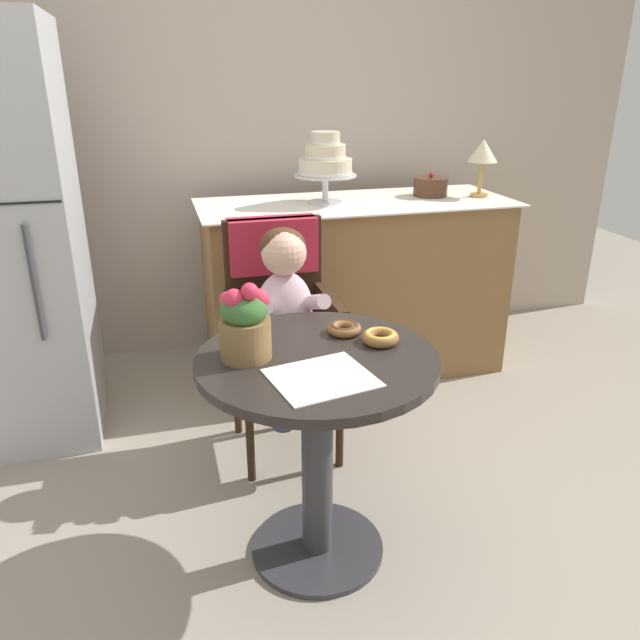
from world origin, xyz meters
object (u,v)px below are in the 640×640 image
at_px(donut_front, 380,337).
at_px(round_layer_cake, 430,187).
at_px(tiered_cake_stand, 325,162).
at_px(seated_child, 286,304).
at_px(wicker_chair, 278,300).
at_px(flower_vase, 245,322).
at_px(cafe_table, 317,418).
at_px(table_lamp, 483,153).
at_px(donut_mid, 344,328).

xyz_separation_m(donut_front, round_layer_cake, (0.75, 1.30, 0.21)).
bearing_deg(tiered_cake_stand, seated_child, -115.97).
height_order(wicker_chair, flower_vase, flower_vase).
bearing_deg(cafe_table, round_layer_cake, 54.31).
bearing_deg(tiered_cake_stand, donut_front, -98.07).
distance_m(cafe_table, table_lamp, 1.84).
bearing_deg(table_lamp, donut_front, -128.95).
height_order(cafe_table, table_lamp, table_lamp).
bearing_deg(seated_child, donut_mid, -77.08).
distance_m(donut_mid, flower_vase, 0.35).
relative_size(cafe_table, donut_front, 6.29).
bearing_deg(flower_vase, wicker_chair, 70.93).
bearing_deg(flower_vase, donut_front, -1.08).
distance_m(wicker_chair, donut_front, 0.71).
xyz_separation_m(seated_child, round_layer_cake, (0.93, 0.78, 0.27)).
distance_m(flower_vase, table_lamp, 1.87).
bearing_deg(donut_mid, seated_child, 102.92).
bearing_deg(tiered_cake_stand, cafe_table, -106.72).
distance_m(cafe_table, wicker_chair, 0.73).
xyz_separation_m(cafe_table, donut_mid, (0.13, 0.14, 0.23)).
bearing_deg(donut_mid, round_layer_cake, 55.16).
xyz_separation_m(seated_child, table_lamp, (1.17, 0.70, 0.44)).
bearing_deg(round_layer_cake, donut_front, -119.99).
bearing_deg(wicker_chair, table_lamp, 27.71).
bearing_deg(table_lamp, wicker_chair, -155.09).
relative_size(flower_vase, tiered_cake_stand, 0.70).
bearing_deg(wicker_chair, donut_mid, -77.69).
bearing_deg(round_layer_cake, flower_vase, -131.97).
bearing_deg(seated_child, donut_front, -70.87).
height_order(cafe_table, tiered_cake_stand, tiered_cake_stand).
distance_m(seated_child, donut_mid, 0.44).
bearing_deg(seated_child, wicker_chair, 90.00).
relative_size(seated_child, donut_mid, 6.72).
xyz_separation_m(cafe_table, table_lamp, (1.20, 1.26, 0.61)).
bearing_deg(round_layer_cake, cafe_table, -125.69).
xyz_separation_m(cafe_table, seated_child, (0.03, 0.56, 0.17)).
relative_size(flower_vase, table_lamp, 0.83).
height_order(wicker_chair, table_lamp, table_lamp).
bearing_deg(donut_front, cafe_table, -169.56).
height_order(donut_mid, table_lamp, table_lamp).
bearing_deg(flower_vase, cafe_table, -13.11).
distance_m(donut_mid, table_lamp, 1.59).
relative_size(wicker_chair, tiered_cake_stand, 2.84).
height_order(seated_child, donut_front, seated_child).
bearing_deg(round_layer_cake, tiered_cake_stand, -175.89).
height_order(cafe_table, wicker_chair, wicker_chair).
xyz_separation_m(seated_child, tiered_cake_stand, (0.36, 0.74, 0.42)).
distance_m(donut_front, round_layer_cake, 1.52).
relative_size(seated_child, tiered_cake_stand, 2.16).
height_order(cafe_table, donut_mid, donut_mid).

